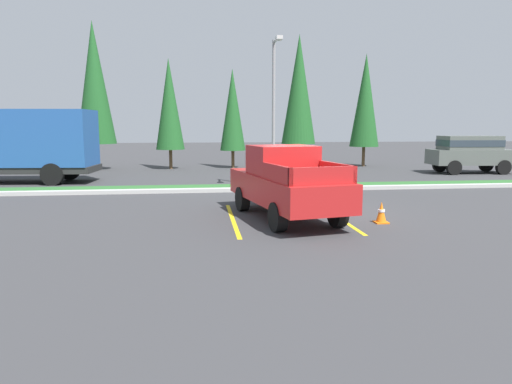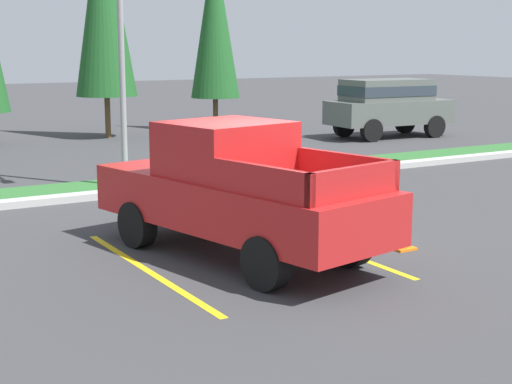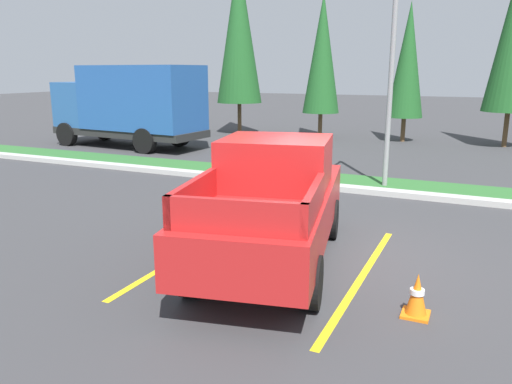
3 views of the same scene
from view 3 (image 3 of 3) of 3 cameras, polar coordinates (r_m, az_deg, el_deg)
The scene contains 12 objects.
ground_plane at distance 9.03m, azimuth 8.26°, elevation -7.27°, with size 120.00×120.00×0.00m, color #38383A.
parking_line_near at distance 9.37m, azimuth -7.04°, elevation -6.42°, with size 0.12×4.80×0.01m, color yellow.
parking_line_far at distance 8.27m, azimuth 11.87°, elevation -9.39°, with size 0.12×4.80×0.01m, color yellow.
curb_strip at distance 13.69m, azimuth 14.24°, elevation -0.00°, with size 56.00×0.40×0.15m, color #B2B2AD.
grass_median at distance 14.75m, azimuth 15.02°, elevation 0.74°, with size 56.00×1.80×0.06m, color #2D662D.
pickup_truck_main at distance 8.42m, azimuth 1.91°, elevation -1.22°, with size 2.90×5.49×2.10m.
cargo_truck_distant at distance 22.16m, azimuth -14.04°, elevation 9.71°, with size 6.96×2.94×3.40m.
street_light at distance 14.08m, azimuth 15.07°, elevation 14.92°, with size 0.24×1.49×6.18m.
cypress_tree_leftmost at distance 26.40m, azimuth -1.95°, elevation 17.90°, with size 2.29×2.29×8.79m.
cypress_tree_left_inner at distance 24.73m, azimuth 7.51°, elevation 15.24°, with size 1.75×1.75×6.72m.
cypress_tree_center at distance 24.15m, azimuth 16.81°, elevation 14.07°, with size 1.60×1.60×6.17m.
traffic_cone at distance 7.13m, azimuth 17.76°, elevation -11.11°, with size 0.36×0.36×0.60m.
Camera 3 is at (2.30, -8.13, 3.19)m, focal length 35.34 mm.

